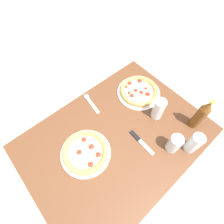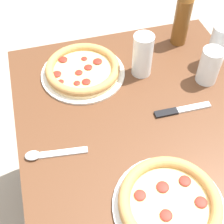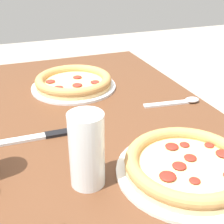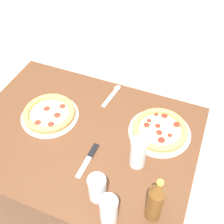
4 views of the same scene
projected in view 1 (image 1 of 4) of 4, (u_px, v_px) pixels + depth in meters
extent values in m
plane|color=#A89E8E|center=(115.00, 168.00, 1.72)|extent=(8.00, 8.00, 0.00)
cube|color=#56331E|center=(115.00, 156.00, 1.39)|extent=(1.09, 0.80, 0.78)
cylinder|color=silver|center=(86.00, 153.00, 1.00)|extent=(0.29, 0.29, 0.01)
cylinder|color=#DBB775|center=(86.00, 152.00, 0.99)|extent=(0.26, 0.26, 0.01)
cylinder|color=#EACC7F|center=(85.00, 152.00, 0.99)|extent=(0.23, 0.23, 0.00)
torus|color=tan|center=(85.00, 152.00, 0.98)|extent=(0.26, 0.26, 0.03)
ellipsoid|color=maroon|center=(98.00, 155.00, 0.98)|extent=(0.03, 0.03, 0.01)
ellipsoid|color=maroon|center=(79.00, 152.00, 0.98)|extent=(0.03, 0.03, 0.01)
ellipsoid|color=maroon|center=(91.00, 147.00, 1.00)|extent=(0.03, 0.03, 0.01)
ellipsoid|color=maroon|center=(91.00, 164.00, 0.95)|extent=(0.03, 0.03, 0.01)
ellipsoid|color=maroon|center=(84.00, 139.00, 1.02)|extent=(0.03, 0.03, 0.01)
cylinder|color=silver|center=(139.00, 93.00, 1.23)|extent=(0.30, 0.30, 0.01)
cylinder|color=#E5C689|center=(139.00, 92.00, 1.22)|extent=(0.26, 0.26, 0.01)
cylinder|color=#EACC7F|center=(139.00, 91.00, 1.21)|extent=(0.23, 0.23, 0.00)
torus|color=tan|center=(139.00, 90.00, 1.21)|extent=(0.26, 0.26, 0.03)
ellipsoid|color=maroon|center=(141.00, 92.00, 1.20)|extent=(0.03, 0.03, 0.01)
ellipsoid|color=maroon|center=(136.00, 90.00, 1.21)|extent=(0.03, 0.03, 0.01)
ellipsoid|color=maroon|center=(130.00, 83.00, 1.24)|extent=(0.03, 0.03, 0.01)
ellipsoid|color=maroon|center=(126.00, 87.00, 1.23)|extent=(0.02, 0.02, 0.00)
ellipsoid|color=maroon|center=(129.00, 93.00, 1.20)|extent=(0.02, 0.02, 0.01)
ellipsoid|color=maroon|center=(146.00, 88.00, 1.22)|extent=(0.02, 0.02, 0.00)
ellipsoid|color=maroon|center=(148.00, 94.00, 1.19)|extent=(0.03, 0.03, 0.01)
ellipsoid|color=maroon|center=(132.00, 96.00, 1.19)|extent=(0.03, 0.03, 0.01)
ellipsoid|color=maroon|center=(140.00, 81.00, 1.25)|extent=(0.03, 0.03, 0.01)
cylinder|color=white|center=(194.00, 143.00, 0.96)|extent=(0.07, 0.07, 0.15)
cylinder|color=maroon|center=(192.00, 145.00, 0.98)|extent=(0.06, 0.06, 0.09)
cylinder|color=white|center=(174.00, 144.00, 0.97)|extent=(0.07, 0.07, 0.13)
cylinder|color=beige|center=(173.00, 145.00, 0.98)|extent=(0.06, 0.06, 0.09)
cylinder|color=white|center=(158.00, 109.00, 1.07)|extent=(0.07, 0.07, 0.16)
cylinder|color=silver|center=(157.00, 112.00, 1.10)|extent=(0.06, 0.06, 0.09)
cylinder|color=brown|center=(199.00, 117.00, 1.03)|extent=(0.06, 0.06, 0.18)
cone|color=brown|center=(209.00, 106.00, 0.92)|extent=(0.06, 0.06, 0.06)
cylinder|color=gold|center=(212.00, 102.00, 0.89)|extent=(0.02, 0.02, 0.01)
cube|color=black|center=(135.00, 136.00, 1.06)|extent=(0.03, 0.08, 0.01)
cube|color=silver|center=(146.00, 147.00, 1.02)|extent=(0.02, 0.11, 0.01)
cube|color=silver|center=(93.00, 106.00, 1.17)|extent=(0.04, 0.14, 0.01)
ellipsoid|color=silver|center=(87.00, 97.00, 1.20)|extent=(0.04, 0.05, 0.02)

